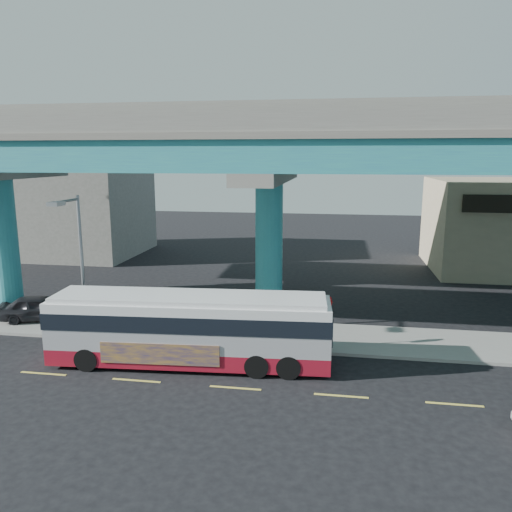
% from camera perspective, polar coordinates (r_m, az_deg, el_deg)
% --- Properties ---
extents(ground, '(120.00, 120.00, 0.00)m').
position_cam_1_polar(ground, '(20.03, -2.19, -14.47)').
color(ground, black).
rests_on(ground, ground).
extents(sidewalk, '(70.00, 4.00, 0.15)m').
position_cam_1_polar(sidewalk, '(24.99, 0.34, -8.91)').
color(sidewalk, gray).
rests_on(sidewalk, ground).
extents(lane_markings, '(58.00, 0.12, 0.01)m').
position_cam_1_polar(lane_markings, '(19.76, -2.37, -14.83)').
color(lane_markings, '#D8C64C').
rests_on(lane_markings, ground).
extents(viaduct, '(52.00, 12.40, 11.70)m').
position_cam_1_polar(viaduct, '(27.02, 1.58, 12.21)').
color(viaduct, '#256D8C').
rests_on(viaduct, ground).
extents(building_concrete, '(12.00, 10.00, 9.00)m').
position_cam_1_polar(building_concrete, '(48.09, -20.30, 5.58)').
color(building_concrete, gray).
rests_on(building_concrete, ground).
extents(transit_bus, '(11.97, 3.35, 3.03)m').
position_cam_1_polar(transit_bus, '(21.43, -7.54, -7.99)').
color(transit_bus, maroon).
rests_on(transit_bus, ground).
extents(parked_car, '(3.92, 4.88, 1.34)m').
position_cam_1_polar(parked_car, '(29.03, -23.60, -5.43)').
color(parked_car, '#29282D').
rests_on(parked_car, sidewalk).
extents(street_lamp, '(0.50, 2.26, 6.79)m').
position_cam_1_polar(street_lamp, '(24.64, -19.98, 1.07)').
color(street_lamp, gray).
rests_on(street_lamp, sidewalk).
extents(stop_sign, '(0.55, 0.52, 2.43)m').
position_cam_1_polar(stop_sign, '(22.89, 8.03, -6.15)').
color(stop_sign, gray).
rests_on(stop_sign, sidewalk).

